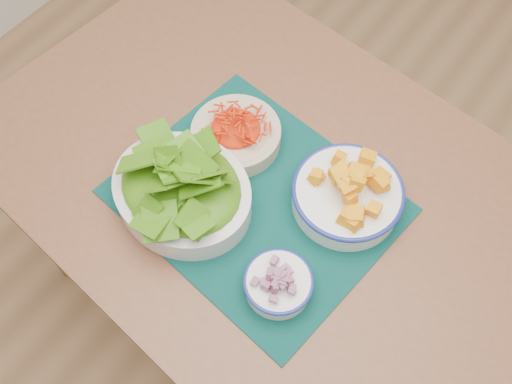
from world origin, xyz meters
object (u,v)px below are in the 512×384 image
table (269,202)px  lettuce_bowl (181,187)px  placemat (256,200)px  carrot_bowl (236,132)px  onion_bowl (278,282)px  squash_bowl (349,190)px

table → lettuce_bowl: (-0.10, -0.14, 0.16)m
placemat → carrot_bowl: bearing=149.3°
onion_bowl → table: bearing=129.5°
carrot_bowl → squash_bowl: (0.25, 0.01, 0.02)m
placemat → lettuce_bowl: (-0.11, -0.08, 0.06)m
lettuce_bowl → onion_bowl: bearing=-7.9°
lettuce_bowl → onion_bowl: size_ratio=1.99×
carrot_bowl → onion_bowl: carrot_bowl is taller
carrot_bowl → table: bearing=-14.6°
carrot_bowl → lettuce_bowl: size_ratio=0.81×
squash_bowl → carrot_bowl: bearing=-177.6°
placemat → lettuce_bowl: size_ratio=1.80×
onion_bowl → placemat: bearing=138.9°
table → placemat: size_ratio=2.56×
table → placemat: placemat is taller
placemat → carrot_bowl: size_ratio=2.23×
squash_bowl → lettuce_bowl: 0.31m
placemat → carrot_bowl: 0.14m
carrot_bowl → lettuce_bowl: 0.17m
placemat → squash_bowl: squash_bowl is taller
lettuce_bowl → placemat: bearing=38.8°
squash_bowl → table: bearing=-165.8°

